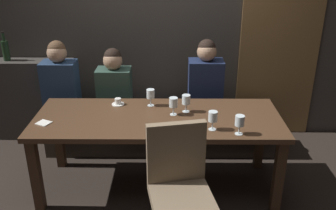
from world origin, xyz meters
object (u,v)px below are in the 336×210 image
chair_near_side (179,181)px  wine_glass_end_right (213,117)px  dining_table (158,125)px  wine_glass_near_left (240,122)px  wine_glass_far_right (186,100)px  espresso_cup (118,102)px  diner_bearded (114,84)px  banquette_bench (160,131)px  wine_glass_center_front (173,103)px  wine_bottle_dark_red (6,50)px  wine_glass_near_right (151,94)px  diner_far_end (206,80)px  diner_redhead (60,81)px

chair_near_side → wine_glass_end_right: chair_near_side is taller
dining_table → wine_glass_end_right: (0.46, -0.25, 0.20)m
chair_near_side → wine_glass_near_left: (0.49, 0.40, 0.29)m
dining_table → wine_glass_far_right: bearing=22.9°
wine_glass_far_right → espresso_cup: 0.67m
wine_glass_near_left → diner_bearded: bearing=138.3°
wine_glass_near_left → espresso_cup: 1.21m
banquette_bench → espresso_cup: bearing=-131.9°
diner_bearded → wine_glass_near_left: size_ratio=4.42×
wine_glass_center_front → wine_glass_end_right: 0.43m
wine_glass_end_right → espresso_cup: size_ratio=1.37×
wine_bottle_dark_red → wine_glass_far_right: 2.19m
chair_near_side → wine_glass_near_right: 1.04m
diner_bearded → wine_glass_near_left: (1.15, -1.03, 0.06)m
wine_glass_near_right → wine_glass_far_right: (0.33, -0.14, -0.00)m
banquette_bench → diner_bearded: size_ratio=3.45×
wine_glass_far_right → wine_bottle_dark_red: bearing=155.1°
espresso_cup → wine_glass_near_right: bearing=-3.8°
dining_table → diner_far_end: size_ratio=2.67×
banquette_bench → diner_far_end: (0.48, -0.01, 0.61)m
diner_redhead → wine_bottle_dark_red: (-0.68, 0.34, 0.24)m
diner_redhead → wine_bottle_dark_red: wine_bottle_dark_red is taller
diner_bearded → wine_bottle_dark_red: (-1.24, 0.33, 0.28)m
chair_near_side → wine_bottle_dark_red: bearing=137.4°
diner_bearded → wine_glass_near_right: 0.62m
chair_near_side → wine_glass_end_right: 0.62m
banquette_bench → diner_redhead: bearing=-179.0°
diner_far_end → wine_glass_center_front: size_ratio=5.02×
diner_redhead → wine_bottle_dark_red: 0.80m
wine_glass_end_right → chair_near_side: bearing=-120.9°
chair_near_side → wine_glass_far_right: (0.08, 0.83, 0.29)m
wine_glass_center_front → wine_glass_far_right: (0.12, 0.06, -0.00)m
wine_glass_far_right → diner_far_end: bearing=68.6°
diner_bearded → wine_glass_far_right: bearing=-38.7°
chair_near_side → diner_redhead: size_ratio=1.21×
wine_bottle_dark_red → wine_glass_end_right: size_ratio=1.99×
diner_redhead → diner_far_end: (1.53, 0.00, 0.01)m
banquette_bench → wine_glass_near_left: wine_glass_near_left is taller
wine_glass_far_right → wine_glass_end_right: (0.20, -0.36, -0.00)m
diner_far_end → espresso_cup: (-0.87, -0.42, -0.07)m
wine_glass_near_left → wine_glass_far_right: bearing=133.4°
wine_glass_near_right → wine_glass_end_right: same height
diner_far_end → espresso_cup: bearing=-154.3°
wine_glass_center_front → diner_redhead: bearing=151.7°
diner_redhead → diner_bearded: diner_redhead is taller
wine_glass_center_front → chair_near_side: bearing=-87.2°
diner_far_end → wine_glass_near_right: bearing=-141.6°
wine_glass_center_front → wine_glass_end_right: (0.32, -0.29, -0.00)m
banquette_bench → diner_far_end: size_ratio=3.04×
banquette_bench → wine_glass_near_left: (0.67, -1.03, 0.62)m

